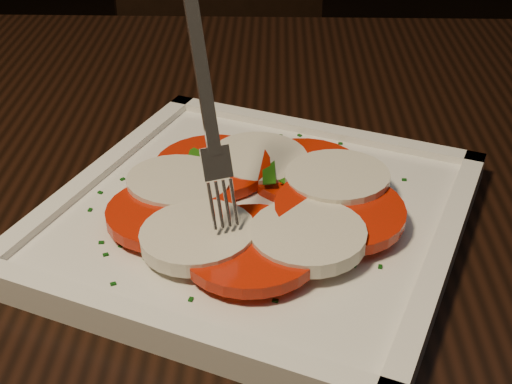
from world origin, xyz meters
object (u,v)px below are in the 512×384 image
Objects in this scene: table at (337,282)px; chair at (235,53)px; fork at (201,88)px; plate at (256,219)px.

chair is at bearing 104.12° from table.
fork is at bearing -106.17° from chair.
chair is at bearing 99.27° from plate.
table is at bearing 48.06° from plate.
chair is at bearing 69.97° from fork.
fork reaches higher than table.
fork reaches higher than chair.
fork is (-0.09, -0.08, 0.21)m from table.
table is 8.39× the size of fork.
plate is at bearing -104.02° from chair.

